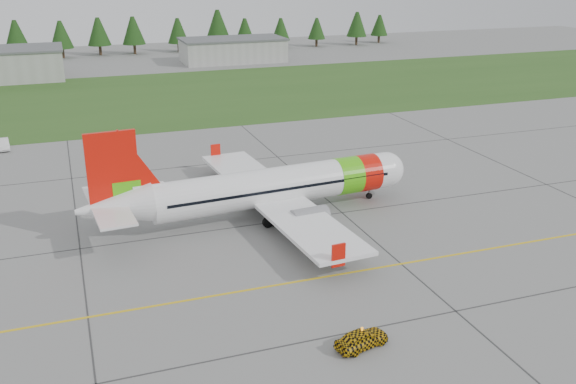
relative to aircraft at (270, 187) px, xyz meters
name	(u,v)px	position (x,y,z in m)	size (l,w,h in m)	color
ground	(328,337)	(-3.09, -21.81, -2.91)	(320.00, 320.00, 0.00)	gray
aircraft	(270,187)	(0.00, 0.00, 0.00)	(33.28, 30.74, 10.08)	white
follow_me_car	(362,322)	(-1.46, -23.60, -1.03)	(1.51, 1.28, 3.76)	#EDB60D
service_van	(1,134)	(-26.12, 33.72, -0.80)	(1.47, 1.39, 4.21)	white
grass_strip	(150,98)	(-3.09, 60.19, -2.89)	(320.00, 50.00, 0.03)	#30561E
taxi_guideline	(288,283)	(-3.09, -13.81, -2.89)	(120.00, 0.25, 0.02)	gold
hangar_east	(233,51)	(21.91, 96.19, -0.31)	(24.00, 12.00, 5.20)	#A8A8A3
treeline	(117,35)	(-3.09, 116.19, 2.09)	(160.00, 8.00, 10.00)	#1C3F14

